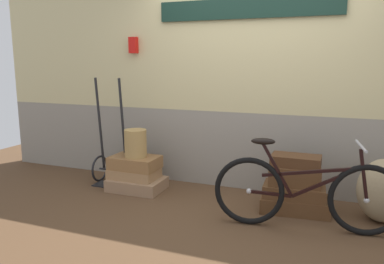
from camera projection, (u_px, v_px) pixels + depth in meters
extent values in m
cube|color=#513823|center=(231.00, 214.00, 3.94)|extent=(9.10, 5.20, 0.06)
cube|color=gray|center=(251.00, 150.00, 4.63)|extent=(7.10, 0.20, 0.93)
cube|color=#CCBC84|center=(254.00, 34.00, 4.38)|extent=(7.10, 0.20, 1.81)
cube|color=#142D23|center=(247.00, 8.00, 4.24)|extent=(2.09, 0.04, 0.23)
cube|color=red|center=(133.00, 45.00, 4.81)|extent=(0.10, 0.08, 0.20)
cube|color=#937051|center=(137.00, 184.00, 4.60)|extent=(0.65, 0.46, 0.14)
cube|color=#9E754C|center=(134.00, 173.00, 4.60)|extent=(0.58, 0.38, 0.11)
cube|color=olive|center=(135.00, 163.00, 4.58)|extent=(0.58, 0.39, 0.15)
cube|color=brown|center=(295.00, 204.00, 3.93)|extent=(0.72, 0.44, 0.15)
cube|color=brown|center=(294.00, 191.00, 3.91)|extent=(0.63, 0.38, 0.13)
cube|color=brown|center=(295.00, 176.00, 3.87)|extent=(0.53, 0.31, 0.20)
cube|color=#4C2D19|center=(296.00, 161.00, 3.87)|extent=(0.49, 0.28, 0.11)
cylinder|color=#A8844C|center=(136.00, 143.00, 4.52)|extent=(0.26, 0.26, 0.33)
torus|color=black|center=(100.00, 168.00, 4.91)|extent=(0.03, 0.34, 0.34)
torus|color=black|center=(126.00, 172.00, 4.77)|extent=(0.03, 0.34, 0.34)
cylinder|color=black|center=(113.00, 170.00, 4.84)|extent=(0.39, 0.02, 0.02)
cylinder|color=black|center=(100.00, 124.00, 4.79)|extent=(0.03, 0.13, 1.16)
cylinder|color=black|center=(123.00, 126.00, 4.67)|extent=(0.03, 0.13, 1.16)
cube|color=black|center=(109.00, 185.00, 4.77)|extent=(0.35, 0.22, 0.02)
torus|color=black|center=(249.00, 191.00, 3.58)|extent=(0.66, 0.14, 0.65)
sphere|color=#B2B2B7|center=(249.00, 191.00, 3.58)|extent=(0.05, 0.05, 0.05)
torus|color=black|center=(367.00, 200.00, 3.34)|extent=(0.66, 0.14, 0.65)
sphere|color=#B2B2B7|center=(367.00, 200.00, 3.34)|extent=(0.05, 0.05, 0.05)
cube|color=black|center=(324.00, 183.00, 3.40)|extent=(0.57, 0.10, 0.32)
cube|color=black|center=(277.00, 170.00, 3.48)|extent=(0.30, 0.07, 0.50)
cube|color=black|center=(270.00, 194.00, 3.54)|extent=(0.39, 0.08, 0.04)
cube|color=black|center=(309.00, 172.00, 3.42)|extent=(0.83, 0.14, 0.15)
cube|color=black|center=(364.00, 175.00, 3.31)|extent=(0.11, 0.04, 0.46)
ellipsoid|color=black|center=(263.00, 141.00, 3.47)|extent=(0.23, 0.12, 0.06)
cylinder|color=#A5A5AD|center=(361.00, 146.00, 3.27)|extent=(0.09, 0.46, 0.02)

